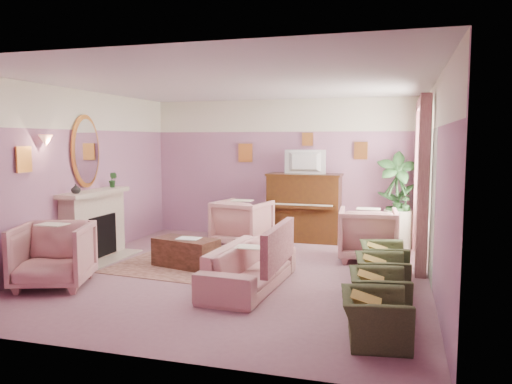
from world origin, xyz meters
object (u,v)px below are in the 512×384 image
(coffee_table, at_px, (186,253))
(floral_armchair_right, at_px, (368,231))
(sofa, at_px, (250,259))
(olive_chair_d, at_px, (383,255))
(piano, at_px, (304,208))
(olive_chair_a, at_px, (375,310))
(olive_chair_b, at_px, (379,286))
(floral_armchair_left, at_px, (242,220))
(side_table, at_px, (398,229))
(floral_armchair_front, at_px, (53,252))
(television, at_px, (304,160))
(olive_chair_c, at_px, (381,269))

(coffee_table, distance_m, floral_armchair_right, 3.00)
(sofa, xyz_separation_m, olive_chair_d, (1.72, 1.05, -0.07))
(sofa, bearing_deg, piano, 87.91)
(olive_chair_a, xyz_separation_m, olive_chair_b, (0.00, 0.82, 0.00))
(coffee_table, distance_m, sofa, 1.51)
(floral_armchair_right, distance_m, olive_chair_d, 1.02)
(olive_chair_b, bearing_deg, floral_armchair_left, 130.05)
(piano, xyz_separation_m, olive_chair_b, (1.59, -3.90, -0.32))
(side_table, bearing_deg, olive_chair_a, -92.38)
(floral_armchair_front, height_order, olive_chair_d, floral_armchair_front)
(olive_chair_d, bearing_deg, television, 125.76)
(television, bearing_deg, olive_chair_b, -67.52)
(olive_chair_c, bearing_deg, olive_chair_d, 90.00)
(olive_chair_a, distance_m, olive_chair_c, 1.64)
(sofa, relative_size, floral_armchair_left, 2.02)
(piano, relative_size, olive_chair_a, 1.86)
(floral_armchair_left, relative_size, olive_chair_c, 1.28)
(television, height_order, side_table, television)
(sofa, xyz_separation_m, side_table, (1.91, 3.14, -0.04))
(sofa, distance_m, olive_chair_d, 2.01)
(olive_chair_a, distance_m, side_table, 4.55)
(sofa, xyz_separation_m, floral_armchair_front, (-2.56, -0.71, 0.09))
(piano, relative_size, side_table, 2.00)
(piano, bearing_deg, television, -90.00)
(piano, height_order, olive_chair_c, piano)
(coffee_table, xyz_separation_m, olive_chair_a, (3.00, -2.19, 0.10))
(floral_armchair_right, distance_m, side_table, 1.23)
(olive_chair_a, bearing_deg, olive_chair_c, 90.00)
(olive_chair_b, height_order, olive_chair_c, same)
(television, relative_size, olive_chair_d, 1.06)
(side_table, bearing_deg, television, 176.01)
(sofa, distance_m, olive_chair_b, 1.81)
(floral_armchair_right, xyz_separation_m, olive_chair_c, (0.28, -1.78, -0.16))
(side_table, bearing_deg, floral_armchair_left, -167.83)
(sofa, bearing_deg, television, 87.88)
(olive_chair_a, bearing_deg, sofa, 140.65)
(floral_armchair_front, bearing_deg, side_table, 40.78)
(olive_chair_b, bearing_deg, olive_chair_d, 90.00)
(piano, xyz_separation_m, sofa, (-0.12, -3.32, -0.26))
(television, bearing_deg, floral_armchair_front, -123.99)
(coffee_table, height_order, olive_chair_d, olive_chair_d)
(olive_chair_b, distance_m, olive_chair_d, 1.64)
(television, relative_size, coffee_table, 0.80)
(floral_armchair_right, bearing_deg, floral_armchair_left, 167.51)
(olive_chair_c, relative_size, side_table, 1.07)
(floral_armchair_left, bearing_deg, olive_chair_d, -29.46)
(olive_chair_a, bearing_deg, side_table, 87.62)
(floral_armchair_left, xyz_separation_m, floral_armchair_front, (-1.65, -3.24, 0.00))
(olive_chair_d, bearing_deg, floral_armchair_left, 150.54)
(sofa, relative_size, side_table, 2.78)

